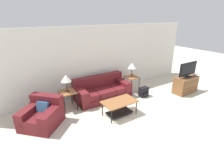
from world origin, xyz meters
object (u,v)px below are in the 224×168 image
at_px(table_lamp_right, 132,66).
at_px(side_table_right, 132,78).
at_px(television, 188,69).
at_px(couch, 102,91).
at_px(coffee_table, 119,105).
at_px(table_lamp_left, 66,79).
at_px(tv_console, 185,85).
at_px(backpack, 144,92).
at_px(armchair, 42,116).
at_px(side_table_left, 68,93).

bearing_deg(table_lamp_right, side_table_right, -104.04).
bearing_deg(television, couch, 155.69).
relative_size(coffee_table, table_lamp_left, 1.85).
relative_size(table_lamp_right, television, 0.60).
distance_m(coffee_table, table_lamp_left, 1.87).
bearing_deg(tv_console, side_table_right, 143.10).
relative_size(table_lamp_right, backpack, 1.52).
distance_m(couch, television, 3.43).
bearing_deg(couch, backpack, -28.11).
xyz_separation_m(tv_console, television, (0.00, 0.00, 0.65)).
relative_size(armchair, side_table_right, 2.17).
distance_m(couch, backpack, 1.61).
bearing_deg(tv_console, coffee_table, 178.96).
distance_m(couch, armchair, 2.35).
bearing_deg(table_lamp_right, coffee_table, -139.93).
relative_size(coffee_table, table_lamp_right, 1.85).
relative_size(armchair, television, 1.43).
xyz_separation_m(armchair, side_table_right, (3.61, 0.48, 0.28)).
relative_size(side_table_right, backpack, 1.67).
height_order(table_lamp_right, television, television).
xyz_separation_m(couch, tv_console, (3.07, -1.39, 0.04)).
distance_m(side_table_right, table_lamp_left, 2.72).
distance_m(armchair, table_lamp_left, 1.32).
xyz_separation_m(side_table_left, side_table_right, (2.68, 0.00, 0.00)).
bearing_deg(backpack, couch, 151.89).
relative_size(coffee_table, television, 1.11).
bearing_deg(armchair, side_table_left, 27.13).
bearing_deg(coffee_table, side_table_right, 40.07).
distance_m(armchair, backpack, 3.70).
height_order(armchair, side_table_left, armchair).
bearing_deg(couch, tv_console, -24.32).
xyz_separation_m(couch, backpack, (1.41, -0.75, -0.11)).
relative_size(couch, side_table_left, 3.26).
bearing_deg(coffee_table, couch, 84.03).
xyz_separation_m(table_lamp_right, tv_console, (1.73, -1.30, -0.74)).
distance_m(side_table_right, tv_console, 2.18).
bearing_deg(side_table_left, coffee_table, -45.95).
relative_size(coffee_table, tv_console, 1.05).
relative_size(couch, tv_console, 2.04).
xyz_separation_m(armchair, coffee_table, (2.14, -0.76, 0.07)).
bearing_deg(television, side_table_left, 163.58).
distance_m(couch, table_lamp_left, 1.55).
height_order(couch, television, television).
distance_m(side_table_left, television, 4.61).
relative_size(armchair, table_lamp_right, 2.39).
distance_m(coffee_table, side_table_left, 1.74).
bearing_deg(coffee_table, table_lamp_left, 134.05).
xyz_separation_m(side_table_left, television, (4.41, -1.30, 0.42)).
bearing_deg(tv_console, table_lamp_right, 143.10).
distance_m(coffee_table, tv_console, 3.21).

